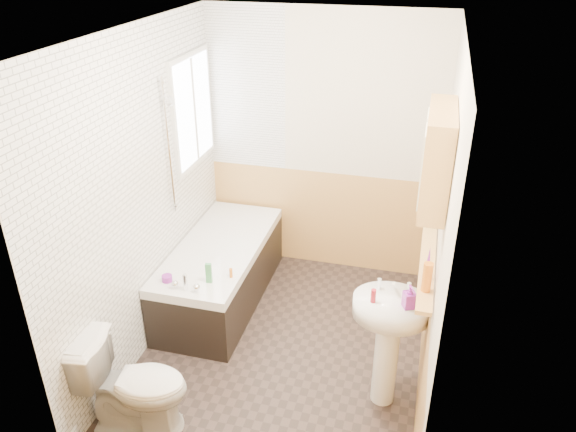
{
  "coord_description": "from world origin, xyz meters",
  "views": [
    {
      "loc": [
        0.94,
        -3.45,
        3.09
      ],
      "look_at": [
        0.0,
        0.15,
        1.15
      ],
      "focal_mm": 35.0,
      "sensor_mm": 36.0,
      "label": 1
    }
  ],
  "objects_px": {
    "pine_shelf": "(428,257)",
    "sink": "(389,330)",
    "medicine_cabinet": "(437,158)",
    "toilet": "(135,385)",
    "bathtub": "(221,271)"
  },
  "relations": [
    {
      "from": "pine_shelf",
      "to": "sink",
      "type": "bearing_deg",
      "value": -123.66
    },
    {
      "from": "medicine_cabinet",
      "to": "toilet",
      "type": "bearing_deg",
      "value": -156.34
    },
    {
      "from": "pine_shelf",
      "to": "bathtub",
      "type": "bearing_deg",
      "value": 162.13
    },
    {
      "from": "sink",
      "to": "pine_shelf",
      "type": "bearing_deg",
      "value": 67.19
    },
    {
      "from": "toilet",
      "to": "medicine_cabinet",
      "type": "relative_size",
      "value": 1.1
    },
    {
      "from": "toilet",
      "to": "pine_shelf",
      "type": "bearing_deg",
      "value": -69.22
    },
    {
      "from": "pine_shelf",
      "to": "medicine_cabinet",
      "type": "height_order",
      "value": "medicine_cabinet"
    },
    {
      "from": "pine_shelf",
      "to": "medicine_cabinet",
      "type": "bearing_deg",
      "value": -98.53
    },
    {
      "from": "bathtub",
      "to": "medicine_cabinet",
      "type": "relative_size",
      "value": 2.47
    },
    {
      "from": "sink",
      "to": "pine_shelf",
      "type": "distance_m",
      "value": 0.57
    },
    {
      "from": "toilet",
      "to": "medicine_cabinet",
      "type": "bearing_deg",
      "value": -73.69
    },
    {
      "from": "bathtub",
      "to": "pine_shelf",
      "type": "bearing_deg",
      "value": -17.87
    },
    {
      "from": "bathtub",
      "to": "medicine_cabinet",
      "type": "height_order",
      "value": "medicine_cabinet"
    },
    {
      "from": "medicine_cabinet",
      "to": "bathtub",
      "type": "bearing_deg",
      "value": 156.53
    },
    {
      "from": "sink",
      "to": "pine_shelf",
      "type": "xyz_separation_m",
      "value": [
        0.2,
        0.3,
        0.44
      ]
    }
  ]
}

